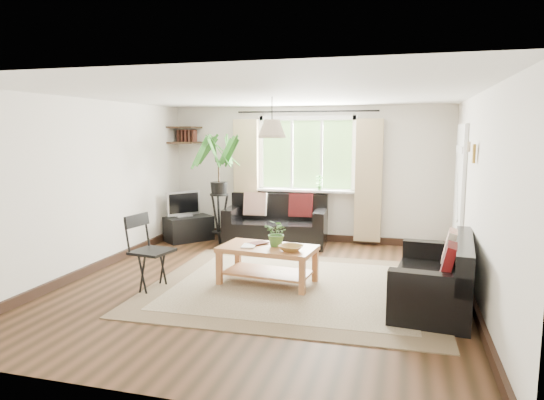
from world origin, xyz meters
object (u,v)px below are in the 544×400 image
(sofa_back, at_px, (276,221))
(coffee_table, at_px, (268,265))
(folding_chair, at_px, (152,253))
(sofa_right, at_px, (433,274))
(palm_stand, at_px, (219,190))
(tv_stand, at_px, (189,228))

(sofa_back, height_order, coffee_table, sofa_back)
(coffee_table, bearing_deg, sofa_back, 102.20)
(folding_chair, bearing_deg, coffee_table, -57.04)
(sofa_back, relative_size, sofa_right, 1.08)
(palm_stand, bearing_deg, folding_chair, -87.67)
(sofa_back, height_order, folding_chair, folding_chair)
(sofa_right, height_order, palm_stand, palm_stand)
(coffee_table, bearing_deg, palm_stand, 126.35)
(tv_stand, bearing_deg, coffee_table, -95.09)
(sofa_right, distance_m, tv_stand, 4.70)
(sofa_right, distance_m, palm_stand, 4.12)
(sofa_right, xyz_separation_m, coffee_table, (-2.01, 0.28, -0.13))
(tv_stand, distance_m, palm_stand, 0.99)
(coffee_table, height_order, palm_stand, palm_stand)
(sofa_back, bearing_deg, folding_chair, -111.17)
(coffee_table, distance_m, folding_chair, 1.46)
(folding_chair, bearing_deg, sofa_right, -75.67)
(sofa_back, relative_size, folding_chair, 1.85)
(tv_stand, bearing_deg, folding_chair, -124.48)
(sofa_right, relative_size, folding_chair, 1.71)
(sofa_back, distance_m, coffee_table, 2.25)
(palm_stand, bearing_deg, coffee_table, -53.65)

